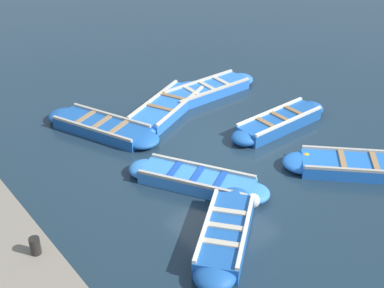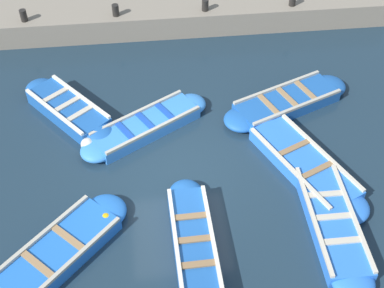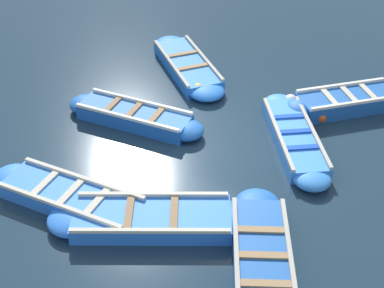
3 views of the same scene
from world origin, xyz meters
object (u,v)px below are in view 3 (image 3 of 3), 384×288
Objects in this scene: buoy_yellow_far at (198,90)px; buoy_white_drifting at (291,101)px; boat_near_quay at (294,137)px; boat_stern_in at (262,262)px; boat_far_corner at (72,198)px; boat_broadside at (187,66)px; boat_inner_gap at (152,219)px; buoy_orange_near at (321,117)px; boat_tucked at (347,101)px; boat_outer_right at (135,116)px.

buoy_white_drifting is (2.29, 0.45, 0.01)m from buoy_yellow_far.
boat_stern_in reaches higher than boat_near_quay.
boat_broadside is at bearing 92.17° from boat_far_corner.
buoy_yellow_far is at bearing 103.84° from boat_inner_gap.
buoy_yellow_far is at bearing 83.18° from boat_far_corner.
boat_far_corner reaches higher than buoy_yellow_far.
boat_stern_in is at bearing -54.24° from boat_broadside.
boat_inner_gap is 11.53× the size of buoy_white_drifting.
boat_stern_in is at bearing -2.99° from boat_inner_gap.
buoy_orange_near is 0.91m from buoy_white_drifting.
buoy_yellow_far is at bearing -52.57° from boat_broadside.
boat_stern_in is at bearing 0.58° from boat_far_corner.
boat_tucked reaches higher than buoy_orange_near.
buoy_white_drifting is at bearing -10.43° from boat_broadside.
boat_near_quay is at bearing -28.98° from boat_broadside.
boat_broadside is at bearing 179.42° from boat_tucked.
buoy_yellow_far is at bearing 125.38° from boat_stern_in.
buoy_orange_near is 0.76× the size of buoy_yellow_far.
boat_stern_in is (2.19, -0.11, 0.00)m from boat_inner_gap.
boat_outer_right is at bearing -154.59° from buoy_orange_near.
boat_near_quay is 5.02m from boat_far_corner.
boat_outer_right is 1.95m from buoy_yellow_far.
boat_tucked is (0.77, 1.93, 0.04)m from boat_near_quay.
buoy_orange_near is 0.73× the size of buoy_white_drifting.
buoy_orange_near is (2.02, 4.67, -0.04)m from boat_inner_gap.
boat_inner_gap is 5.09m from buoy_orange_near.
boat_broadside is 4.01m from buoy_orange_near.
boat_tucked reaches higher than boat_broadside.
boat_near_quay is 1.00× the size of boat_outer_right.
boat_near_quay is 1.14× the size of boat_tucked.
boat_outer_right is (-3.63, -0.80, 0.02)m from boat_near_quay.
boat_far_corner is (-4.12, -5.66, -0.04)m from boat_tucked.
buoy_yellow_far is (-3.56, -0.97, -0.04)m from boat_tucked.
boat_far_corner is 6.08m from buoy_orange_near.
boat_broadside and boat_stern_in have the same top height.
boat_tucked is 0.78× the size of boat_inner_gap.
boat_inner_gap is (-1.67, -3.58, -0.00)m from boat_near_quay.
boat_broadside is at bearing 127.43° from buoy_yellow_far.
boat_broadside is 4.08m from boat_near_quay.
boat_inner_gap is (1.96, -2.78, -0.02)m from boat_outer_right.
boat_outer_right reaches higher than buoy_yellow_far.
buoy_white_drifting is at bearing -157.75° from boat_tucked.
boat_broadside reaches higher than boat_near_quay.
boat_near_quay reaches higher than buoy_orange_near.
boat_inner_gap reaches higher than buoy_white_drifting.
buoy_white_drifting is (1.17, 4.99, 0.01)m from boat_inner_gap.
boat_broadside reaches higher than buoy_yellow_far.
boat_stern_in is (4.14, -2.89, -0.02)m from boat_outer_right.
buoy_white_drifting is (-1.01, 5.10, 0.01)m from boat_stern_in.
boat_far_corner is 11.46× the size of buoy_yellow_far.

